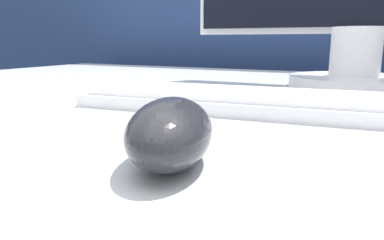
# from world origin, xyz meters

# --- Properties ---
(partition_panel) EXTENTS (5.00, 0.03, 1.28)m
(partition_panel) POSITION_xyz_m (0.00, 0.73, 0.64)
(partition_panel) COLOR navy
(partition_panel) RESTS_ON ground_plane
(computer_mouse_near) EXTENTS (0.09, 0.12, 0.05)m
(computer_mouse_near) POSITION_xyz_m (-0.05, -0.26, 0.80)
(computer_mouse_near) COLOR #232328
(computer_mouse_near) RESTS_ON desk
(keyboard) EXTENTS (0.42, 0.16, 0.02)m
(keyboard) POSITION_xyz_m (-0.07, -0.04, 0.79)
(keyboard) COLOR white
(keyboard) RESTS_ON desk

